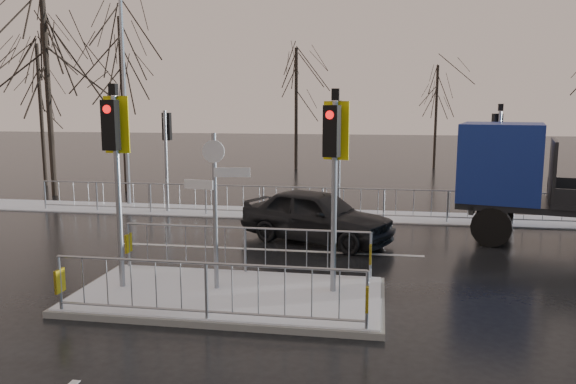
% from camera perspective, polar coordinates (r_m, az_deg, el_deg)
% --- Properties ---
extents(ground, '(120.00, 120.00, 0.00)m').
position_cam_1_polar(ground, '(11.20, -6.04, -10.77)').
color(ground, black).
rests_on(ground, ground).
extents(snow_verge, '(30.00, 2.00, 0.04)m').
position_cam_1_polar(snow_verge, '(19.33, 0.74, -2.23)').
color(snow_verge, silver).
rests_on(snow_verge, ground).
extents(lane_markings, '(8.00, 11.38, 0.01)m').
position_cam_1_polar(lane_markings, '(10.90, -6.52, -11.33)').
color(lane_markings, silver).
rests_on(lane_markings, ground).
extents(traffic_island, '(6.00, 3.04, 4.15)m').
position_cam_1_polar(traffic_island, '(11.09, -6.12, -8.85)').
color(traffic_island, slate).
rests_on(traffic_island, ground).
extents(far_kerb_fixtures, '(18.00, 0.65, 3.83)m').
position_cam_1_polar(far_kerb_fixtures, '(18.63, 1.40, 0.46)').
color(far_kerb_fixtures, gray).
rests_on(far_kerb_fixtures, ground).
extents(car_far_lane, '(4.61, 3.28, 1.46)m').
position_cam_1_polar(car_far_lane, '(15.44, 2.94, -2.41)').
color(car_far_lane, black).
rests_on(car_far_lane, ground).
extents(flatbed_truck, '(7.38, 4.08, 3.24)m').
position_cam_1_polar(flatbed_truck, '(16.82, 24.11, 1.18)').
color(flatbed_truck, black).
rests_on(flatbed_truck, ground).
extents(tree_near_a, '(4.75, 4.75, 8.97)m').
position_cam_1_polar(tree_near_a, '(25.12, -23.45, 13.59)').
color(tree_near_a, black).
rests_on(tree_near_a, ground).
extents(tree_near_b, '(4.00, 4.00, 7.55)m').
position_cam_1_polar(tree_near_b, '(25.15, -16.53, 11.73)').
color(tree_near_b, black).
rests_on(tree_near_b, ground).
extents(tree_near_c, '(3.50, 3.50, 6.61)m').
position_cam_1_polar(tree_near_c, '(28.21, -23.94, 9.69)').
color(tree_near_c, black).
rests_on(tree_near_c, ground).
extents(tree_far_a, '(3.75, 3.75, 7.08)m').
position_cam_1_polar(tree_far_a, '(32.53, 0.84, 10.82)').
color(tree_far_a, black).
rests_on(tree_far_a, ground).
extents(tree_far_b, '(3.25, 3.25, 6.14)m').
position_cam_1_polar(tree_far_b, '(34.30, 14.87, 9.35)').
color(tree_far_b, black).
rests_on(tree_far_b, ground).
extents(street_lamp_left, '(1.25, 0.18, 8.20)m').
position_cam_1_polar(street_lamp_left, '(21.75, -16.15, 10.51)').
color(street_lamp_left, gray).
rests_on(street_lamp_left, ground).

